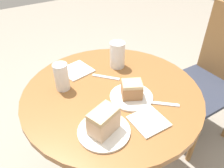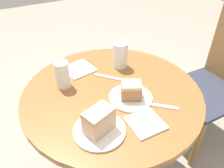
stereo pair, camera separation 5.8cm
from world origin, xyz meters
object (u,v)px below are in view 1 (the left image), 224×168
Objects in this scene: plate_near at (131,97)px; glass_lemonade at (62,78)px; plate_far at (104,131)px; glass_water at (117,56)px; cake_slice_far at (104,121)px; cake_slice_near at (132,89)px; chair at (209,78)px.

plate_near is 1.47× the size of glass_lemonade.
glass_water reaches higher than plate_far.
cake_slice_far reaches higher than plate_near.
glass_water is (-0.37, 0.32, 0.00)m from cake_slice_far.
cake_slice_near is 0.24m from cake_slice_far.
glass_water is (-0.21, -0.64, 0.27)m from chair.
plate_far is at bearing -40.69° from glass_water.
plate_near is at bearing 116.10° from cake_slice_far.
cake_slice_far is 0.49m from glass_water.
chair is at bearing 99.64° from cake_slice_far.
chair is 1.01m from cake_slice_far.
chair is 4.57× the size of plate_far.
cake_slice_far is at bearing -78.68° from chair.
cake_slice_far is at bearing -63.90° from plate_near.
glass_lemonade is at bearing -86.17° from glass_water.
plate_near is at bearing 90.00° from cake_slice_near.
chair reaches higher than plate_far.
cake_slice_near is (-0.11, 0.22, 0.04)m from plate_far.
glass_water is (-0.02, 0.34, -0.00)m from glass_lemonade.
glass_lemonade is (-0.35, -0.02, 0.00)m from cake_slice_far.
cake_slice_far is (-0.00, 0.00, 0.06)m from plate_far.
glass_lemonade reaches higher than plate_near.
cake_slice_far is 0.92× the size of glass_water.
cake_slice_far reaches higher than cake_slice_near.
plate_far is 1.81× the size of cake_slice_near.
chair is at bearing 71.88° from glass_water.
plate_near is 1.75× the size of cake_slice_near.
glass_water is at bearing 139.31° from cake_slice_far.
plate_near is 0.24m from plate_far.
cake_slice_far is 0.35m from glass_lemonade.
chair is at bearing 79.22° from glass_lemonade.
glass_lemonade is 0.34m from glass_water.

